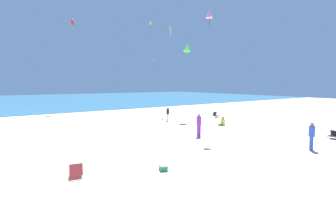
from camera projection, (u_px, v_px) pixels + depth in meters
ground_plane at (142, 127)px, 20.13m from camera, size 120.00×120.00×0.00m
ocean_water at (57, 99)px, 56.86m from camera, size 120.00×60.00×0.05m
beach_chair_near_camera at (334, 135)px, 15.91m from camera, size 0.62×0.58×0.56m
beach_chair_far_left at (76, 171)px, 9.23m from camera, size 0.61×0.68×0.60m
beach_chair_far_right at (216, 115)px, 26.38m from camera, size 0.77×0.67×0.60m
cooler_box at (163, 167)px, 10.16m from camera, size 0.48×0.56×0.25m
person_0 at (223, 122)px, 21.07m from camera, size 0.67×0.43×0.80m
person_1 at (199, 123)px, 16.52m from camera, size 0.39×0.39×1.67m
person_2 at (312, 134)px, 13.12m from camera, size 0.35×0.35×1.59m
person_3 at (168, 113)px, 23.68m from camera, size 0.38×0.38×1.37m
kite_red at (73, 22)px, 31.14m from camera, size 0.32×1.03×1.69m
kite_yellow at (170, 30)px, 28.83m from camera, size 0.46×0.69×1.32m
kite_orange at (151, 23)px, 39.13m from camera, size 0.83×0.75×1.27m
kite_teal at (155, 60)px, 40.44m from camera, size 0.48×0.51×1.13m
kite_green at (187, 47)px, 24.46m from camera, size 1.27×1.23×1.46m
kite_pink at (209, 14)px, 16.58m from camera, size 0.68×0.67×1.07m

